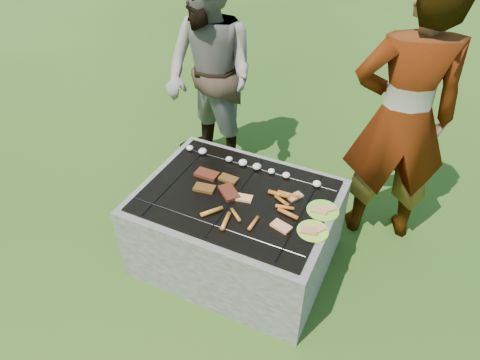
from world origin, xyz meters
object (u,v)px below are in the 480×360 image
at_px(fire_pit, 237,230).
at_px(plate_near, 313,231).
at_px(plate_far, 323,211).
at_px(cook, 402,120).
at_px(bystander, 210,77).

relative_size(fire_pit, plate_near, 6.62).
xyz_separation_m(fire_pit, plate_far, (0.56, 0.10, 0.33)).
bearing_deg(cook, plate_far, 46.99).
xyz_separation_m(plate_far, plate_near, (-0.00, -0.20, -0.00)).
xyz_separation_m(fire_pit, bystander, (-0.72, 0.96, 0.62)).
distance_m(fire_pit, plate_far, 0.66).
relative_size(plate_far, cook, 0.13).
distance_m(plate_near, bystander, 1.69).
distance_m(fire_pit, bystander, 1.35).
height_order(plate_near, bystander, bystander).
height_order(fire_pit, plate_near, plate_near).
bearing_deg(bystander, fire_pit, -32.17).
distance_m(plate_near, cook, 1.00).
relative_size(fire_pit, plate_far, 5.05).
bearing_deg(plate_near, plate_far, 89.74).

